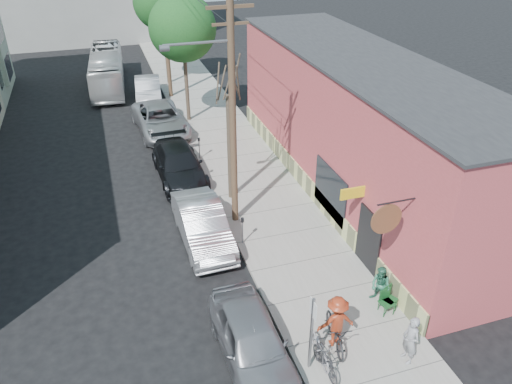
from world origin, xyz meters
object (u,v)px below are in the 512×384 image
object	(u,v)px
tree_leafy_far	(162,2)
bus	(107,70)
patron_green	(380,286)
parked_bike_b	(320,348)
sign_post	(312,327)
patio_chair_b	(387,303)
cyclist	(336,321)
car_3	(161,120)
parking_meter_far	(199,145)
car_2	(179,165)
tree_leafy_mid	(182,28)
patron_grey	(410,340)
utility_pole_near	(231,110)
car_1	(203,225)
parked_bike_a	(325,361)
car_0	(252,341)
car_4	(148,90)
parking_meter_near	(242,226)
tree_bare	(230,149)
patio_chair_a	(389,299)

from	to	relation	value
tree_leafy_far	bus	xyz separation A→B (m)	(-4.57, 0.81, -4.88)
patron_green	parked_bike_b	bearing A→B (deg)	-83.79
sign_post	tree_leafy_far	xyz separation A→B (m)	(0.45, 29.25, 4.42)
patio_chair_b	parked_bike_b	world-z (taller)	patio_chair_b
cyclist	car_3	bearing A→B (deg)	-76.55
parking_meter_far	tree_leafy_far	distance (m)	14.95
car_2	patio_chair_b	bearing A→B (deg)	-68.80
tree_leafy_mid	patron_grey	size ratio (longest dim) A/B	4.60
cyclist	parked_bike_b	xyz separation A→B (m)	(-0.72, -0.41, -0.52)
cyclist	bus	world-z (taller)	bus
tree_leafy_far	patron_green	size ratio (longest dim) A/B	5.31
parking_meter_far	utility_pole_near	bearing A→B (deg)	-88.78
car_1	parked_bike_a	bearing A→B (deg)	-77.08
patio_chair_b	car_2	xyz separation A→B (m)	(-5.05, 12.20, 0.22)
tree_leafy_far	car_0	distance (m)	28.91
car_2	car_1	bearing A→B (deg)	-91.88
tree_leafy_mid	car_4	bearing A→B (deg)	112.60
parking_meter_near	cyclist	xyz separation A→B (m)	(1.27, -6.22, 0.11)
sign_post	tree_bare	bearing A→B (deg)	87.59
car_4	patio_chair_a	bearing A→B (deg)	-72.31
tree_bare	car_4	size ratio (longest dim) A/B	1.03
patio_chair_b	car_3	xyz separation A→B (m)	(-5.05, 18.54, 0.26)
patio_chair_a	patron_grey	size ratio (longest dim) A/B	0.51
patron_grey	bus	size ratio (longest dim) A/B	0.17
tree_leafy_far	car_3	world-z (taller)	tree_leafy_far
car_1	car_4	distance (m)	18.25
car_0	tree_leafy_far	bearing A→B (deg)	85.34
sign_post	patron_green	size ratio (longest dim) A/B	1.81
patron_grey	car_0	xyz separation A→B (m)	(-4.59, 1.63, -0.19)
patron_green	parking_meter_near	bearing A→B (deg)	-166.39
sign_post	car_4	distance (m)	26.02
parked_bike_b	patron_grey	bearing A→B (deg)	-15.59
utility_pole_near	sign_post	bearing A→B (deg)	-90.27
patio_chair_b	parked_bike_b	bearing A→B (deg)	-169.57
car_4	car_3	bearing A→B (deg)	-84.37
utility_pole_near	patron_green	world-z (taller)	utility_pole_near
car_1	car_4	size ratio (longest dim) A/B	1.02
utility_pole_near	bus	world-z (taller)	utility_pole_near
patron_green	parked_bike_b	world-z (taller)	patron_green
parked_bike_b	car_4	distance (m)	25.80
utility_pole_near	cyclist	size ratio (longest dim) A/B	5.29
patron_green	car_3	world-z (taller)	patron_green
car_0	car_3	distance (m)	18.96
parking_meter_far	parked_bike_b	size ratio (longest dim) A/B	0.76
car_3	patio_chair_b	bearing A→B (deg)	-78.63
tree_bare	tree_leafy_mid	world-z (taller)	tree_leafy_mid
patio_chair_a	car_2	size ratio (longest dim) A/B	0.16
tree_leafy_far	parked_bike_b	distance (m)	29.58
cyclist	car_4	world-z (taller)	cyclist
parking_meter_near	patio_chair_b	world-z (taller)	parking_meter_near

